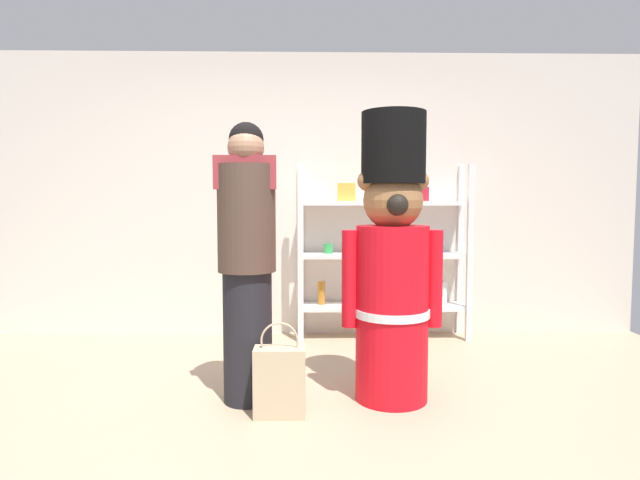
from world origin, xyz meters
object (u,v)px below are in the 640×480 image
merchandise_shelf (382,252)px  teddy_bear_guard (392,265)px  shopping_bag (280,381)px  person_shopper (247,258)px

merchandise_shelf → teddy_bear_guard: teddy_bear_guard is taller
merchandise_shelf → shopping_bag: 2.02m
merchandise_shelf → shopping_bag: size_ratio=2.87×
person_shopper → shopping_bag: size_ratio=3.13×
merchandise_shelf → person_shopper: bearing=-124.6°
merchandise_shelf → shopping_bag: bearing=-115.5°
teddy_bear_guard → shopping_bag: teddy_bear_guard is taller
teddy_bear_guard → person_shopper: size_ratio=1.04×
person_shopper → teddy_bear_guard: bearing=0.6°
teddy_bear_guard → person_shopper: teddy_bear_guard is taller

